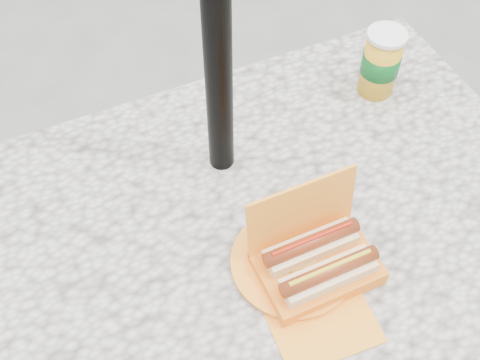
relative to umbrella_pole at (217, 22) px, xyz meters
name	(u,v)px	position (x,y,z in m)	size (l,w,h in m)	color
picnic_table	(254,249)	(0.00, -0.16, -0.46)	(1.20, 0.80, 0.75)	beige
umbrella_pole	(217,22)	(0.00, 0.00, 0.00)	(0.05, 0.05, 2.20)	black
hotdog_box	(317,262)	(0.05, -0.31, -0.31)	(0.21, 0.15, 0.17)	orange
fries_plate	(294,265)	(0.02, -0.28, -0.34)	(0.22, 0.31, 0.04)	orange
soda_cup	(381,63)	(0.40, 0.05, -0.27)	(0.08, 0.08, 0.16)	gold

